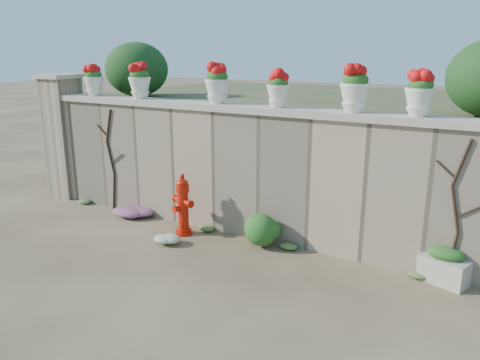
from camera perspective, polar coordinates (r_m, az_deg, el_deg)
The scene contains 19 objects.
ground at distance 6.53m, azimuth -7.90°, elevation -11.19°, with size 80.00×80.00×0.00m, color brown.
stone_wall at distance 7.58m, azimuth 0.15°, elevation 0.83°, with size 8.00×0.40×2.00m, color tan.
wall_cap at distance 7.39m, azimuth 0.16°, elevation 8.73°, with size 8.10×0.52×0.10m, color #BAAE9D.
gate_pillar at distance 10.21m, azimuth -20.57°, elevation 5.10°, with size 0.72×0.72×2.48m.
raised_fill at distance 10.42m, azimuth 8.99°, elevation 4.65°, with size 9.00×6.00×2.00m, color #384C23.
back_shrub_left at distance 10.22m, azimuth -12.47°, elevation 13.04°, with size 1.30×1.30×1.10m, color #143814.
vine_left at distance 9.03m, azimuth -15.46°, elevation 2.57°, with size 0.60×0.04×1.91m.
vine_right at distance 6.45m, azimuth 24.83°, elevation -3.36°, with size 0.60×0.04×1.91m.
fire_hydrant at distance 7.65m, azimuth -6.97°, elevation -2.96°, with size 0.44×0.31×1.02m.
planter_box at distance 6.69m, azimuth 23.67°, elevation -9.60°, with size 0.66×0.51×0.49m.
green_shrub at distance 7.22m, azimuth 2.86°, elevation -5.65°, with size 0.67×0.60×0.63m, color #1E5119.
magenta_clump at distance 8.69m, azimuth -12.45°, elevation -3.77°, with size 0.83×0.56×0.22m, color #C226AE.
white_flowers at distance 7.38m, azimuth -8.74°, elevation -7.14°, with size 0.57×0.45×0.20m, color white.
urn_pot_0 at distance 9.37m, azimuth -17.39°, elevation 11.49°, with size 0.36×0.36×0.57m.
urn_pot_1 at distance 8.57m, azimuth -12.14°, elevation 11.67°, with size 0.39×0.39×0.61m.
urn_pot_2 at distance 7.59m, azimuth -2.79°, elevation 11.59°, with size 0.40×0.40×0.62m.
urn_pot_3 at distance 7.07m, azimuth 4.68°, elevation 10.96°, with size 0.34×0.34×0.54m.
urn_pot_4 at distance 6.65m, azimuth 13.83°, elevation 10.70°, with size 0.40×0.40×0.63m.
urn_pot_5 at distance 6.47m, azimuth 21.06°, elevation 9.79°, with size 0.37×0.37×0.58m.
Camera 1 is at (3.66, -4.57, 2.91)m, focal length 35.00 mm.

